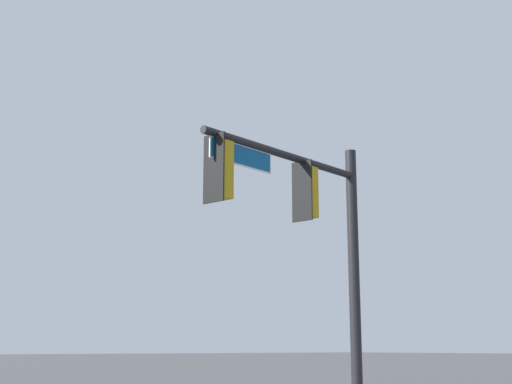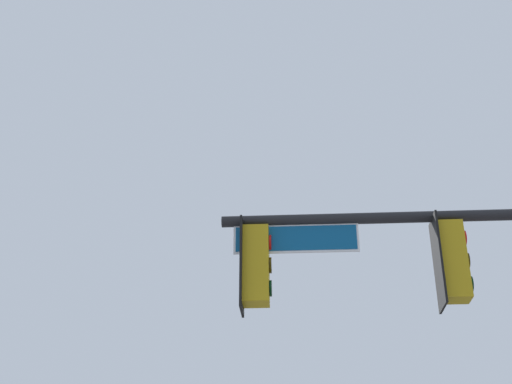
% 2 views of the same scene
% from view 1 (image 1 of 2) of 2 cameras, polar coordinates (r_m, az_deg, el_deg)
% --- Properties ---
extents(signal_pole_near, '(4.85, 1.29, 6.41)m').
position_cam_1_polar(signal_pole_near, '(15.16, 4.44, -2.99)').
color(signal_pole_near, black).
rests_on(signal_pole_near, ground_plane).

